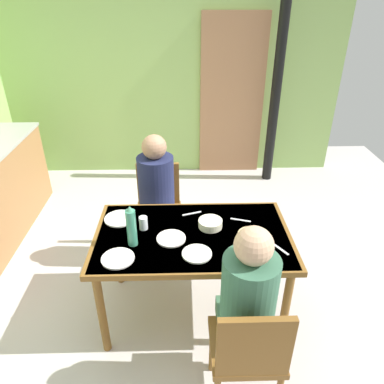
% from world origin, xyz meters
% --- Properties ---
extents(ground_plane, '(6.21, 6.21, 0.00)m').
position_xyz_m(ground_plane, '(0.00, 0.00, 0.00)').
color(ground_plane, '#BDB7B4').
extents(wall_back, '(4.35, 0.10, 2.63)m').
position_xyz_m(wall_back, '(0.00, 2.39, 1.32)').
color(wall_back, '#94BA65').
rests_on(wall_back, ground_plane).
extents(door_wooden, '(0.80, 0.05, 2.00)m').
position_xyz_m(door_wooden, '(0.81, 2.31, 1.00)').
color(door_wooden, '#9B6B49').
rests_on(door_wooden, ground_plane).
extents(stove_pipe_column, '(0.12, 0.12, 2.63)m').
position_xyz_m(stove_pipe_column, '(1.29, 2.04, 1.32)').
color(stove_pipe_column, black).
rests_on(stove_pipe_column, ground_plane).
extents(dining_table, '(1.36, 0.81, 0.73)m').
position_xyz_m(dining_table, '(0.24, -0.21, 0.65)').
color(dining_table, brown).
rests_on(dining_table, ground_plane).
extents(chair_near_diner, '(0.40, 0.40, 0.87)m').
position_xyz_m(chair_near_diner, '(0.52, -0.97, 0.50)').
color(chair_near_diner, brown).
rests_on(chair_near_diner, ground_plane).
extents(chair_far_diner, '(0.40, 0.40, 0.87)m').
position_xyz_m(chair_far_diner, '(-0.05, 0.55, 0.50)').
color(chair_far_diner, brown).
rests_on(chair_far_diner, ground_plane).
extents(person_near_diner, '(0.30, 0.37, 0.77)m').
position_xyz_m(person_near_diner, '(0.52, -0.83, 0.78)').
color(person_near_diner, '#3D694B').
rests_on(person_near_diner, ground_plane).
extents(person_far_diner, '(0.30, 0.37, 0.77)m').
position_xyz_m(person_far_diner, '(-0.05, 0.41, 0.78)').
color(person_far_diner, '#1B2B4B').
rests_on(person_far_diner, ground_plane).
extents(water_bottle_green_near, '(0.07, 0.07, 0.30)m').
position_xyz_m(water_bottle_green_near, '(-0.16, -0.31, 0.87)').
color(water_bottle_green_near, '#3B886B').
rests_on(water_bottle_green_near, dining_table).
extents(serving_bowl_center, '(0.17, 0.17, 0.05)m').
position_xyz_m(serving_bowl_center, '(0.37, -0.13, 0.76)').
color(serving_bowl_center, '#EFE8C2').
rests_on(serving_bowl_center, dining_table).
extents(dinner_plate_near_left, '(0.19, 0.19, 0.01)m').
position_xyz_m(dinner_plate_near_left, '(0.26, -0.43, 0.74)').
color(dinner_plate_near_left, white).
rests_on(dinner_plate_near_left, dining_table).
extents(dinner_plate_near_right, '(0.22, 0.22, 0.01)m').
position_xyz_m(dinner_plate_near_right, '(-0.29, -0.01, 0.74)').
color(dinner_plate_near_right, white).
rests_on(dinner_plate_near_right, dining_table).
extents(dinner_plate_far_center, '(0.20, 0.20, 0.01)m').
position_xyz_m(dinner_plate_far_center, '(0.09, -0.26, 0.74)').
color(dinner_plate_far_center, white).
rests_on(dinner_plate_far_center, dining_table).
extents(dinner_plate_far_side, '(0.21, 0.21, 0.01)m').
position_xyz_m(dinner_plate_far_side, '(-0.24, -0.46, 0.74)').
color(dinner_plate_far_side, white).
rests_on(dinner_plate_far_side, dining_table).
extents(drinking_glass_by_near_diner, '(0.06, 0.06, 0.10)m').
position_xyz_m(drinking_glass_by_near_diner, '(-0.10, -0.14, 0.78)').
color(drinking_glass_by_near_diner, silver).
rests_on(drinking_glass_by_near_diner, dining_table).
extents(bread_plate_sliced, '(0.19, 0.19, 0.02)m').
position_xyz_m(bread_plate_sliced, '(0.64, -0.25, 0.74)').
color(bread_plate_sliced, '#DBB77A').
rests_on(bread_plate_sliced, dining_table).
extents(cutlery_knife_near, '(0.15, 0.06, 0.00)m').
position_xyz_m(cutlery_knife_near, '(0.60, -0.05, 0.73)').
color(cutlery_knife_near, silver).
rests_on(cutlery_knife_near, dining_table).
extents(cutlery_fork_near, '(0.13, 0.11, 0.00)m').
position_xyz_m(cutlery_fork_near, '(0.49, -0.44, 0.73)').
color(cutlery_fork_near, silver).
rests_on(cutlery_fork_near, dining_table).
extents(cutlery_knife_far, '(0.09, 0.13, 0.00)m').
position_xyz_m(cutlery_knife_far, '(0.80, -0.39, 0.73)').
color(cutlery_knife_far, silver).
rests_on(cutlery_knife_far, dining_table).
extents(cutlery_fork_far, '(0.15, 0.06, 0.00)m').
position_xyz_m(cutlery_fork_far, '(0.24, 0.05, 0.73)').
color(cutlery_fork_far, silver).
rests_on(cutlery_fork_far, dining_table).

